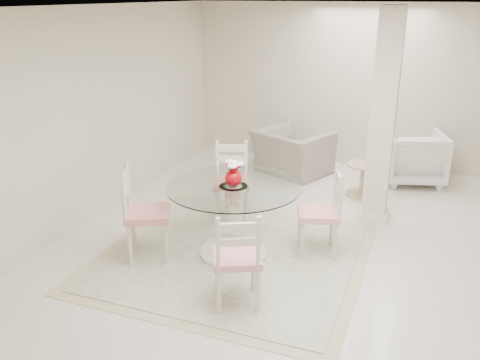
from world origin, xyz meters
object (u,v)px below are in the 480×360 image
(column, at_px, (383,118))
(dining_chair_south, at_px, (237,253))
(armchair_white, at_px, (413,157))
(dining_chair_west, at_px, (140,207))
(side_table, at_px, (362,181))
(dining_chair_north, at_px, (231,176))
(recliner_taupe, at_px, (292,152))
(red_vase, at_px, (233,173))
(dining_chair_east, at_px, (325,206))
(dining_table, at_px, (234,221))

(column, xyz_separation_m, dining_chair_south, (-0.96, -2.60, -0.77))
(dining_chair_south, distance_m, armchair_white, 4.41)
(dining_chair_south, height_order, armchair_white, dining_chair_south)
(dining_chair_west, xyz_separation_m, side_table, (2.03, 2.80, -0.40))
(dining_chair_north, xyz_separation_m, recliner_taupe, (0.27, 2.04, -0.24))
(red_vase, xyz_separation_m, dining_chair_east, (0.94, 0.40, -0.40))
(column, xyz_separation_m, side_table, (-0.27, 0.73, -1.13))
(dining_chair_west, distance_m, side_table, 3.48)
(column, xyz_separation_m, dining_chair_north, (-1.77, -0.72, -0.75))
(dining_chair_north, height_order, side_table, dining_chair_north)
(dining_chair_north, height_order, recliner_taupe, dining_chair_north)
(dining_chair_north, distance_m, side_table, 2.11)
(dining_chair_north, relative_size, dining_chair_west, 0.96)
(dining_chair_north, height_order, armchair_white, dining_chair_north)
(dining_table, bearing_deg, column, 50.60)
(dining_chair_north, distance_m, dining_chair_south, 2.05)
(column, relative_size, recliner_taupe, 2.42)
(column, relative_size, dining_chair_north, 2.36)
(dining_chair_east, relative_size, dining_chair_south, 1.03)
(column, relative_size, armchair_white, 3.00)
(dining_chair_west, bearing_deg, red_vase, -92.86)
(side_table, bearing_deg, armchair_white, 53.05)
(red_vase, height_order, dining_chair_south, red_vase)
(dining_chair_north, height_order, dining_chair_west, dining_chair_west)
(dining_chair_east, relative_size, dining_chair_west, 0.95)
(dining_chair_south, bearing_deg, dining_chair_west, -46.94)
(recliner_taupe, bearing_deg, dining_chair_west, 100.86)
(column, distance_m, recliner_taupe, 2.23)
(dining_chair_west, relative_size, side_table, 2.45)
(red_vase, xyz_separation_m, dining_chair_south, (0.40, -0.94, -0.42))
(column, distance_m, dining_chair_north, 2.05)
(dining_chair_east, height_order, dining_chair_west, dining_chair_west)
(column, xyz_separation_m, armchair_white, (0.38, 1.60, -0.94))
(column, distance_m, side_table, 1.37)
(column, relative_size, dining_chair_east, 2.40)
(dining_chair_east, distance_m, dining_chair_north, 1.45)
(dining_chair_east, xyz_separation_m, armchair_white, (0.80, 2.86, -0.18))
(dining_chair_west, height_order, recliner_taupe, dining_chair_west)
(dining_chair_north, bearing_deg, dining_chair_west, -132.86)
(armchair_white, distance_m, side_table, 1.10)
(dining_chair_north, relative_size, side_table, 2.36)
(column, bearing_deg, armchair_white, 76.58)
(red_vase, distance_m, dining_chair_east, 1.10)
(dining_chair_east, relative_size, dining_chair_north, 0.98)
(column, distance_m, dining_chair_west, 3.18)
(red_vase, height_order, dining_chair_west, dining_chair_west)
(red_vase, bearing_deg, dining_table, 161.57)
(dining_chair_south, bearing_deg, dining_chair_north, -92.30)
(column, bearing_deg, red_vase, -129.37)
(dining_chair_west, height_order, side_table, dining_chair_west)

